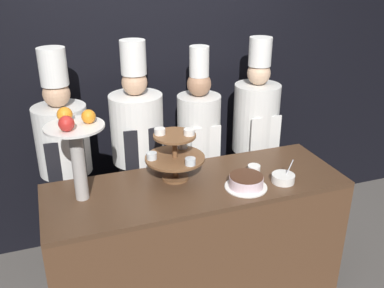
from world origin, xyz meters
The scene contains 11 objects.
wall_back centered at (0.00, 1.37, 1.40)m, with size 10.00×0.06×2.80m.
buffet_counter centered at (0.00, 0.35, 0.48)m, with size 2.03×0.69×0.95m.
tiered_stand centered at (-0.12, 0.46, 1.15)m, with size 0.41×0.41×0.37m.
fruit_pedestal centered at (-0.75, 0.41, 1.34)m, with size 0.36×0.36×0.59m.
cake_round centered at (0.29, 0.19, 1.00)m, with size 0.28×0.28×0.09m.
cup_white centered at (0.43, 0.36, 0.98)m, with size 0.09×0.09×0.06m.
serving_bowl_near centered at (0.56, 0.17, 0.98)m, with size 0.16×0.16×0.16m.
chef_left centered at (-0.81, 0.99, 0.98)m, with size 0.38×0.38×1.80m.
chef_center_left centered at (-0.25, 0.99, 0.98)m, with size 0.40×0.40×1.82m.
chef_center_right centered at (0.25, 0.99, 0.94)m, with size 0.35×0.35×1.74m.
chef_right centered at (0.77, 0.99, 0.97)m, with size 0.38×0.38×1.78m.
Camera 1 is at (-0.87, -2.02, 2.36)m, focal length 40.00 mm.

